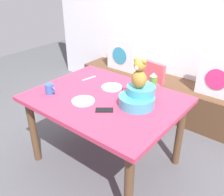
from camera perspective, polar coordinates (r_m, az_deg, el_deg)
name	(u,v)px	position (r m, az deg, el deg)	size (l,w,h in m)	color
ground_plane	(106,160)	(2.62, -1.41, -14.26)	(8.00, 8.00, 0.00)	#4C4C51
back_wall	(185,11)	(3.29, 16.67, 18.82)	(4.40, 0.10, 2.60)	silver
window_bench	(166,97)	(3.38, 12.39, 0.32)	(2.60, 0.44, 0.46)	brown
pillow_floral_left	(123,54)	(3.53, 2.46, 10.11)	(0.44, 0.15, 0.44)	silver
pillow_floral_right	(218,78)	(3.00, 23.50, 4.39)	(0.44, 0.15, 0.44)	silver
book_stack	(155,75)	(3.35, 9.93, 5.26)	(0.20, 0.14, 0.06)	beige
dining_table	(105,106)	(2.24, -1.60, -1.95)	(1.33, 1.02, 0.74)	#B73351
highchair	(146,87)	(2.93, 7.89, 2.65)	(0.37, 0.49, 0.79)	#D84C59
infant_seat_teal	(138,97)	(2.05, 6.08, 0.18)	(0.30, 0.33, 0.16)	teal
teddy_bear	(139,74)	(1.96, 6.37, 5.51)	(0.13, 0.12, 0.25)	olive
ketchup_bottle	(153,82)	(2.30, 9.52, 3.60)	(0.07, 0.07, 0.18)	#4C8C33
coffee_mug	(49,89)	(2.31, -14.34, 2.06)	(0.12, 0.08, 0.09)	#335999
dinner_plate_near	(83,101)	(2.13, -6.71, -0.69)	(0.20, 0.20, 0.01)	white
dinner_plate_far	(112,87)	(2.37, -0.03, 2.53)	(0.20, 0.20, 0.01)	white
cell_phone	(104,110)	(1.99, -1.79, -2.81)	(0.07, 0.14, 0.01)	black
table_fork	(89,78)	(2.58, -5.36, 4.60)	(0.02, 0.17, 0.01)	silver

